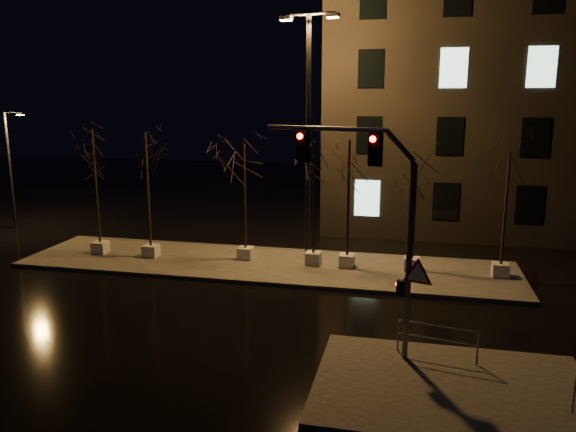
# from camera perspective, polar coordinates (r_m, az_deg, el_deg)

# --- Properties ---
(ground) EXTENTS (90.00, 90.00, 0.00)m
(ground) POSITION_cam_1_polar(r_m,az_deg,el_deg) (19.83, -6.93, -10.08)
(ground) COLOR black
(ground) RESTS_ON ground
(median) EXTENTS (22.00, 5.00, 0.15)m
(median) POSITION_cam_1_polar(r_m,az_deg,el_deg) (25.21, -2.38, -4.95)
(median) COLOR #42403B
(median) RESTS_ON ground
(sidewalk_corner) EXTENTS (7.00, 5.00, 0.15)m
(sidewalk_corner) POSITION_cam_1_polar(r_m,az_deg,el_deg) (15.67, 16.23, -16.52)
(sidewalk_corner) COLOR #42403B
(sidewalk_corner) RESTS_ON ground
(building) EXTENTS (25.00, 12.00, 15.00)m
(building) POSITION_cam_1_polar(r_m,az_deg,el_deg) (36.11, 25.47, 11.01)
(building) COLOR black
(building) RESTS_ON ground
(tree_0) EXTENTS (1.80, 1.80, 6.01)m
(tree_0) POSITION_cam_1_polar(r_m,az_deg,el_deg) (27.36, -19.12, 5.67)
(tree_0) COLOR silver
(tree_0) RESTS_ON median
(tree_1) EXTENTS (1.80, 1.80, 5.90)m
(tree_1) POSITION_cam_1_polar(r_m,az_deg,el_deg) (26.04, -14.20, 5.48)
(tree_1) COLOR silver
(tree_1) RESTS_ON median
(tree_2) EXTENTS (1.80, 1.80, 5.38)m
(tree_2) POSITION_cam_1_polar(r_m,az_deg,el_deg) (25.01, -4.47, 4.65)
(tree_2) COLOR silver
(tree_2) RESTS_ON median
(tree_3) EXTENTS (1.80, 1.80, 5.56)m
(tree_3) POSITION_cam_1_polar(r_m,az_deg,el_deg) (24.11, 2.66, 4.72)
(tree_3) COLOR silver
(tree_3) RESTS_ON median
(tree_4) EXTENTS (1.80, 1.80, 5.65)m
(tree_4) POSITION_cam_1_polar(r_m,az_deg,el_deg) (23.83, 6.21, 4.75)
(tree_4) COLOR silver
(tree_4) RESTS_ON median
(tree_5) EXTENTS (1.80, 1.80, 4.70)m
(tree_5) POSITION_cam_1_polar(r_m,az_deg,el_deg) (23.93, 12.83, 2.79)
(tree_5) COLOR silver
(tree_5) RESTS_ON median
(tree_6) EXTENTS (1.80, 1.80, 5.27)m
(tree_6) POSITION_cam_1_polar(r_m,az_deg,el_deg) (24.08, 21.42, 3.37)
(tree_6) COLOR silver
(tree_6) RESTS_ON median
(traffic_signal_mast) EXTENTS (5.07, 1.66, 6.46)m
(traffic_signal_mast) POSITION_cam_1_polar(r_m,az_deg,el_deg) (15.83, 8.79, 0.81)
(traffic_signal_mast) COLOR slate
(traffic_signal_mast) RESTS_ON sidewalk_corner
(streetlight_main) EXTENTS (2.68, 0.83, 10.75)m
(streetlight_main) POSITION_cam_1_polar(r_m,az_deg,el_deg) (24.94, 2.07, 9.55)
(streetlight_main) COLOR black
(streetlight_main) RESTS_ON median
(streetlight_far) EXTENTS (1.30, 0.23, 6.63)m
(streetlight_far) POSITION_cam_1_polar(r_m,az_deg,el_deg) (35.32, -26.33, 4.65)
(streetlight_far) COLOR black
(streetlight_far) RESTS_ON ground
(guard_rail_a) EXTENTS (2.22, 0.47, 0.97)m
(guard_rail_a) POSITION_cam_1_polar(r_m,az_deg,el_deg) (16.78, 14.90, -11.74)
(guard_rail_a) COLOR slate
(guard_rail_a) RESTS_ON sidewalk_corner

